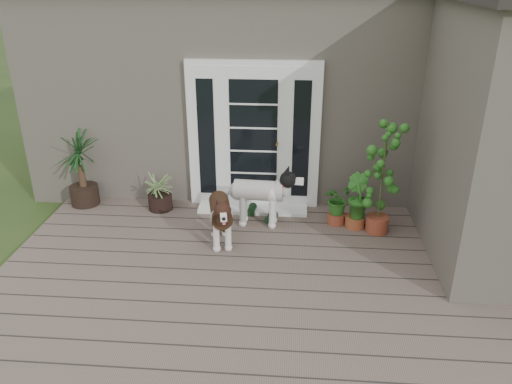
{
  "coord_description": "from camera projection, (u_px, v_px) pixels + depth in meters",
  "views": [
    {
      "loc": [
        0.38,
        -4.31,
        3.43
      ],
      "look_at": [
        -0.1,
        1.75,
        0.7
      ],
      "focal_mm": 35.42,
      "sensor_mm": 36.0,
      "label": 1
    }
  ],
  "objects": [
    {
      "name": "brindle_dog",
      "position": [
        221.0,
        219.0,
        6.46
      ],
      "size": [
        0.53,
        0.9,
        0.7
      ],
      "primitive_type": null,
      "rotation": [
        0.0,
        0.0,
        3.36
      ],
      "color": "#3D2516",
      "rests_on": "deck"
    },
    {
      "name": "herb_b",
      "position": [
        356.0,
        209.0,
        6.9
      ],
      "size": [
        0.52,
        0.52,
        0.56
      ],
      "primitive_type": "imported",
      "rotation": [
        0.0,
        0.0,
        2.16
      ],
      "color": "#1D601B",
      "rests_on": "deck"
    },
    {
      "name": "herb_c",
      "position": [
        423.0,
        200.0,
        7.23
      ],
      "size": [
        0.32,
        0.32,
        0.48
      ],
      "primitive_type": "imported",
      "rotation": [
        0.0,
        0.0,
        4.77
      ],
      "color": "#1C5718",
      "rests_on": "deck"
    },
    {
      "name": "house_main",
      "position": [
        274.0,
        82.0,
        8.95
      ],
      "size": [
        7.4,
        4.0,
        3.1
      ],
      "primitive_type": "cube",
      "color": "#665E54",
      "rests_on": "ground"
    },
    {
      "name": "yucca",
      "position": [
        81.0,
        168.0,
        7.45
      ],
      "size": [
        1.02,
        1.02,
        1.16
      ],
      "primitive_type": null,
      "rotation": [
        0.0,
        0.0,
        0.35
      ],
      "color": "black",
      "rests_on": "deck"
    },
    {
      "name": "sapling",
      "position": [
        382.0,
        177.0,
        6.56
      ],
      "size": [
        0.59,
        0.59,
        1.6
      ],
      "primitive_type": null,
      "rotation": [
        0.0,
        0.0,
        -0.31
      ],
      "color": "#174F16",
      "rests_on": "deck"
    },
    {
      "name": "door_step",
      "position": [
        253.0,
        208.0,
        7.49
      ],
      "size": [
        1.6,
        0.4,
        0.05
      ],
      "primitive_type": "cube",
      "color": "white",
      "rests_on": "deck"
    },
    {
      "name": "door_unit",
      "position": [
        254.0,
        136.0,
        7.24
      ],
      "size": [
        1.9,
        0.14,
        2.15
      ],
      "primitive_type": "cube",
      "color": "white",
      "rests_on": "deck"
    },
    {
      "name": "deck",
      "position": [
        255.0,
        293.0,
        5.69
      ],
      "size": [
        6.2,
        4.6,
        0.12
      ],
      "primitive_type": "cube",
      "color": "#6B5B4C",
      "rests_on": "ground"
    },
    {
      "name": "spider_plant",
      "position": [
        159.0,
        190.0,
        7.4
      ],
      "size": [
        0.77,
        0.77,
        0.62
      ],
      "primitive_type": null,
      "rotation": [
        0.0,
        0.0,
        -0.4
      ],
      "color": "#97B670",
      "rests_on": "deck"
    },
    {
      "name": "herb_a",
      "position": [
        337.0,
        207.0,
        7.0
      ],
      "size": [
        0.55,
        0.55,
        0.5
      ],
      "primitive_type": "imported",
      "rotation": [
        0.0,
        0.0,
        0.92
      ],
      "color": "#1C5017",
      "rests_on": "deck"
    },
    {
      "name": "house_wing",
      "position": [
        511.0,
        143.0,
        5.88
      ],
      "size": [
        1.6,
        2.4,
        3.1
      ],
      "primitive_type": "cube",
      "color": "#665E54",
      "rests_on": "ground"
    },
    {
      "name": "clog_right",
      "position": [
        271.0,
        217.0,
        7.17
      ],
      "size": [
        0.23,
        0.33,
        0.09
      ],
      "primitive_type": null,
      "rotation": [
        0.0,
        0.0,
        -0.34
      ],
      "color": "#15361F",
      "rests_on": "deck"
    },
    {
      "name": "white_dog",
      "position": [
        259.0,
        200.0,
        6.93
      ],
      "size": [
        0.92,
        0.44,
        0.75
      ],
      "primitive_type": null,
      "rotation": [
        0.0,
        0.0,
        -1.63
      ],
      "color": "white",
      "rests_on": "deck"
    },
    {
      "name": "clog_left",
      "position": [
        252.0,
        210.0,
        7.39
      ],
      "size": [
        0.17,
        0.32,
        0.09
      ],
      "primitive_type": null,
      "rotation": [
        0.0,
        0.0,
        -0.08
      ],
      "color": "black",
      "rests_on": "deck"
    }
  ]
}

